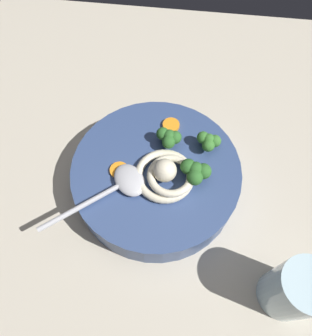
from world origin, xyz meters
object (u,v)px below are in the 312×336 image
soup_bowl (156,176)px  soup_spoon (122,184)px  drinking_glass (294,290)px  noodle_pile (168,175)px

soup_bowl → soup_spoon: (-4.80, -3.91, 3.64)cm
soup_spoon → drinking_glass: 28.14cm
noodle_pile → drinking_glass: bearing=-37.4°
noodle_pile → soup_spoon: noodle_pile is taller
soup_bowl → noodle_pile: size_ratio=2.65×
soup_bowl → drinking_glass: (20.65, -15.84, 2.31)cm
soup_bowl → drinking_glass: 26.13cm
noodle_pile → drinking_glass: drinking_glass is taller
drinking_glass → soup_spoon: bearing=154.9°
soup_bowl → soup_spoon: size_ratio=1.77×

